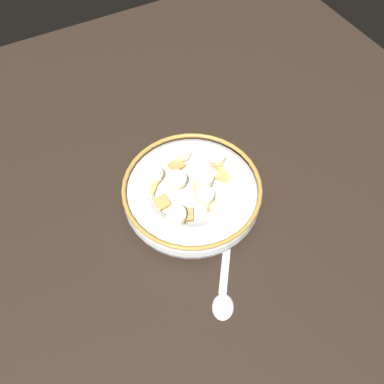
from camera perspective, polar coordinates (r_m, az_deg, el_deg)
ground_plane at (r=57.80cm, az=-0.00°, el=-2.20°), size 100.40×100.40×2.00cm
cereal_bowl at (r=54.78cm, az=0.05°, el=-0.22°), size 19.25×19.25×5.76cm
spoon at (r=51.15cm, az=4.81°, el=-13.79°), size 9.59×12.20×0.80cm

